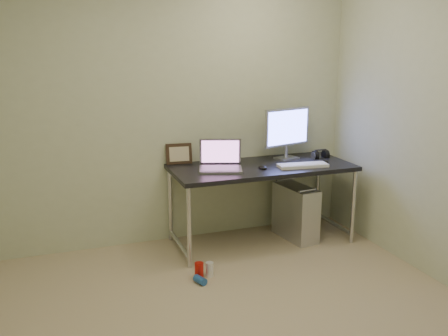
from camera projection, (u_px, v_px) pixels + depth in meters
floor at (241, 331)px, 3.29m from camera, size 3.50×3.50×0.00m
wall_back at (172, 110)px, 4.59m from camera, size 3.50×0.02×2.50m
desk at (262, 173)px, 4.64m from camera, size 1.68×0.74×0.75m
tower_computer at (295, 212)px, 4.82m from camera, size 0.29×0.53×0.55m
cable_a at (275, 189)px, 5.09m from camera, size 0.01×0.16×0.69m
cable_b at (284, 191)px, 5.11m from camera, size 0.02×0.11×0.71m
can_red at (199, 270)px, 4.03m from camera, size 0.10×0.10×0.13m
can_white at (210, 269)px, 4.06m from camera, size 0.09×0.09×0.12m
can_blue at (200, 280)px, 3.94m from camera, size 0.10×0.12×0.06m
laptop at (220, 162)px, 4.48m from camera, size 0.46×0.42×0.26m
monitor at (287, 129)px, 4.82m from camera, size 0.52×0.20×0.50m
keyboard at (303, 165)px, 4.56m from camera, size 0.47×0.20×0.03m
mouse_right at (324, 161)px, 4.72m from camera, size 0.08×0.11×0.03m
mouse_left at (263, 167)px, 4.50m from camera, size 0.07×0.11×0.04m
headphones at (320, 155)px, 4.92m from camera, size 0.16×0.10×0.11m
picture_frame at (179, 154)px, 4.66m from camera, size 0.25×0.09×0.20m
webcam at (213, 154)px, 4.71m from camera, size 0.04×0.04×0.12m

